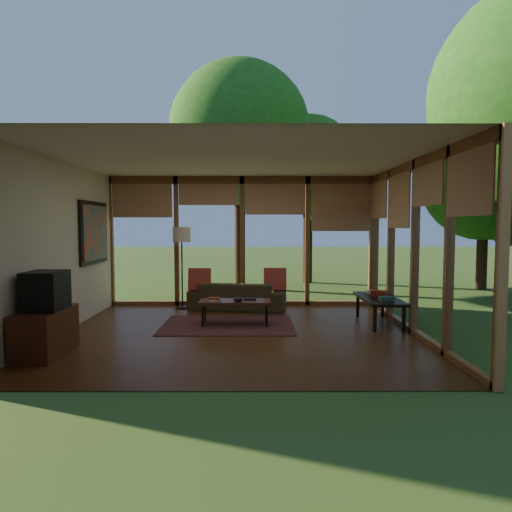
{
  "coord_description": "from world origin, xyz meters",
  "views": [
    {
      "loc": [
        0.26,
        -7.06,
        1.71
      ],
      "look_at": [
        0.29,
        0.7,
        1.17
      ],
      "focal_mm": 32.0,
      "sensor_mm": 36.0,
      "label": 1
    }
  ],
  "objects_px": {
    "television": "(46,290)",
    "side_console": "(379,300)",
    "coffee_table": "(235,302)",
    "media_cabinet": "(45,332)",
    "floor_lamp": "(182,239)",
    "sofa": "(237,296)"
  },
  "relations": [
    {
      "from": "sofa",
      "to": "side_console",
      "type": "bearing_deg",
      "value": 161.45
    },
    {
      "from": "coffee_table",
      "to": "side_console",
      "type": "bearing_deg",
      "value": 2.97
    },
    {
      "from": "floor_lamp",
      "to": "side_console",
      "type": "relative_size",
      "value": 1.18
    },
    {
      "from": "sofa",
      "to": "television",
      "type": "distance_m",
      "value": 4.02
    },
    {
      "from": "television",
      "to": "coffee_table",
      "type": "bearing_deg",
      "value": 36.14
    },
    {
      "from": "media_cabinet",
      "to": "television",
      "type": "distance_m",
      "value": 0.55
    },
    {
      "from": "sofa",
      "to": "coffee_table",
      "type": "relative_size",
      "value": 1.58
    },
    {
      "from": "sofa",
      "to": "television",
      "type": "xyz_separation_m",
      "value": [
        -2.37,
        -3.19,
        0.57
      ]
    },
    {
      "from": "floor_lamp",
      "to": "sofa",
      "type": "bearing_deg",
      "value": -6.9
    },
    {
      "from": "floor_lamp",
      "to": "coffee_table",
      "type": "xyz_separation_m",
      "value": [
        1.14,
        -1.59,
        -1.01
      ]
    },
    {
      "from": "coffee_table",
      "to": "media_cabinet",
      "type": "bearing_deg",
      "value": -144.09
    },
    {
      "from": "television",
      "to": "side_console",
      "type": "xyz_separation_m",
      "value": [
        4.85,
        1.87,
        -0.44
      ]
    },
    {
      "from": "sofa",
      "to": "television",
      "type": "relative_size",
      "value": 3.44
    },
    {
      "from": "media_cabinet",
      "to": "floor_lamp",
      "type": "height_order",
      "value": "floor_lamp"
    },
    {
      "from": "television",
      "to": "floor_lamp",
      "type": "height_order",
      "value": "floor_lamp"
    },
    {
      "from": "sofa",
      "to": "coffee_table",
      "type": "distance_m",
      "value": 1.46
    },
    {
      "from": "side_console",
      "to": "coffee_table",
      "type": "bearing_deg",
      "value": -177.03
    },
    {
      "from": "side_console",
      "to": "media_cabinet",
      "type": "bearing_deg",
      "value": -159.01
    },
    {
      "from": "sofa",
      "to": "floor_lamp",
      "type": "relative_size",
      "value": 1.15
    },
    {
      "from": "sofa",
      "to": "coffee_table",
      "type": "height_order",
      "value": "sofa"
    },
    {
      "from": "television",
      "to": "media_cabinet",
      "type": "bearing_deg",
      "value": 180.0
    },
    {
      "from": "media_cabinet",
      "to": "coffee_table",
      "type": "xyz_separation_m",
      "value": [
        2.4,
        1.74,
        0.09
      ]
    }
  ]
}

